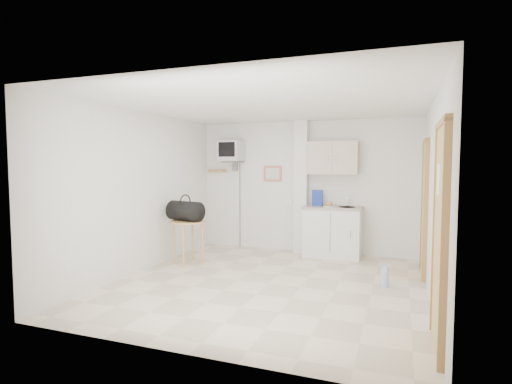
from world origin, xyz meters
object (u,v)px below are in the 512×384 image
(round_table, at_px, (188,227))
(duffel_bag, at_px, (185,211))
(crt_television, at_px, (231,152))
(water_bottle, at_px, (385,277))

(round_table, distance_m, duffel_bag, 0.28)
(crt_television, relative_size, round_table, 2.92)
(crt_television, bearing_deg, round_table, -96.80)
(crt_television, xyz_separation_m, duffel_bag, (-0.21, -1.45, -1.03))
(crt_television, bearing_deg, duffel_bag, -98.08)
(water_bottle, bearing_deg, round_table, 176.77)
(crt_television, relative_size, duffel_bag, 3.24)
(round_table, xyz_separation_m, duffel_bag, (-0.04, -0.02, 0.28))
(crt_television, distance_m, round_table, 1.95)
(round_table, bearing_deg, duffel_bag, -151.79)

